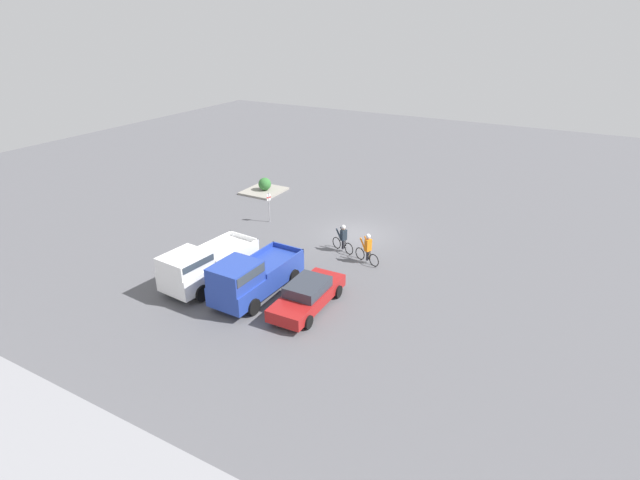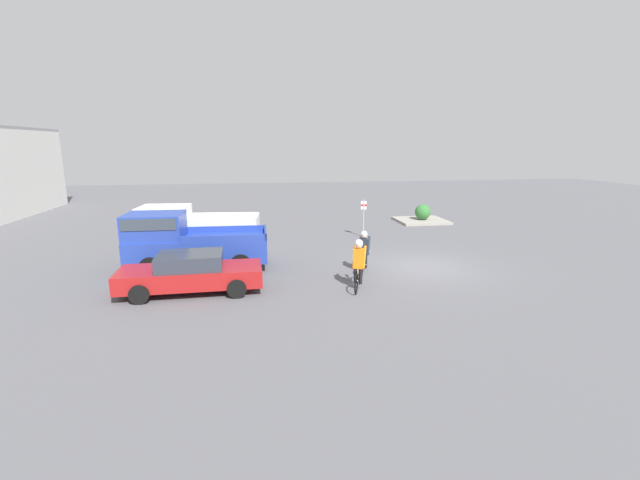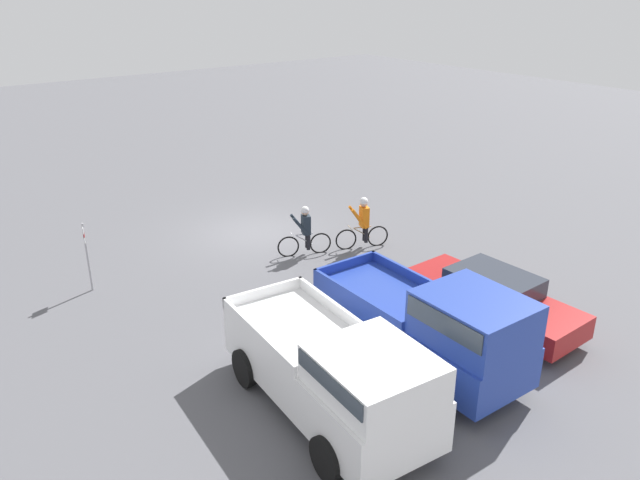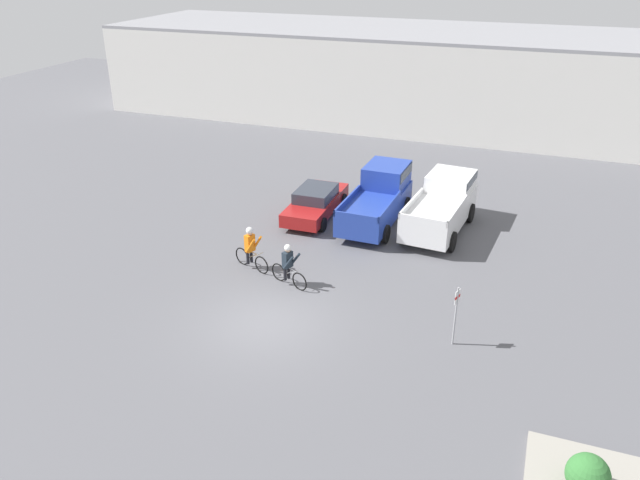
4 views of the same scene
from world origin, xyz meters
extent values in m
plane|color=#56565B|center=(0.00, 0.00, 0.00)|extent=(80.00, 80.00, 0.00)
cube|color=maroon|center=(-1.60, 8.87, 0.56)|extent=(1.82, 4.70, 0.59)
cube|color=#2D333D|center=(-1.60, 8.87, 1.10)|extent=(1.59, 2.13, 0.50)
cylinder|color=black|center=(-2.49, 10.35, 0.31)|extent=(0.19, 0.63, 0.62)
cylinder|color=black|center=(-0.77, 10.38, 0.31)|extent=(0.19, 0.63, 0.62)
cylinder|color=black|center=(-2.43, 7.36, 0.31)|extent=(0.19, 0.63, 0.62)
cylinder|color=black|center=(-0.71, 7.40, 0.31)|extent=(0.19, 0.63, 0.62)
cube|color=#233D9E|center=(1.20, 8.92, 0.82)|extent=(2.09, 5.42, 0.93)
cube|color=#233D9E|center=(1.24, 10.53, 1.78)|extent=(1.86, 2.19, 0.99)
cube|color=#333D47|center=(1.24, 10.53, 2.00)|extent=(1.91, 2.02, 0.43)
cube|color=#233D9E|center=(0.24, 7.87, 1.41)|extent=(0.16, 3.22, 0.25)
cube|color=#233D9E|center=(2.11, 7.82, 1.41)|extent=(0.16, 3.22, 0.25)
cube|color=#233D9E|center=(1.13, 6.27, 1.41)|extent=(1.96, 0.13, 0.25)
cylinder|color=black|center=(0.27, 10.61, 0.40)|extent=(0.24, 0.80, 0.80)
cylinder|color=black|center=(2.22, 10.56, 0.40)|extent=(0.24, 0.80, 0.80)
cylinder|color=black|center=(0.18, 7.28, 0.40)|extent=(0.24, 0.80, 0.80)
cylinder|color=black|center=(2.14, 7.23, 0.40)|extent=(0.24, 0.80, 0.80)
cube|color=white|center=(4.00, 9.14, 0.91)|extent=(2.47, 5.42, 1.05)
cube|color=white|center=(4.14, 10.71, 1.80)|extent=(2.04, 2.26, 0.72)
cube|color=#333D47|center=(4.14, 10.71, 1.95)|extent=(2.08, 2.10, 0.32)
cube|color=white|center=(2.94, 8.17, 1.56)|extent=(0.35, 3.16, 0.25)
cube|color=white|center=(4.88, 8.00, 1.56)|extent=(0.35, 3.16, 0.25)
cube|color=white|center=(3.78, 6.55, 1.56)|extent=(2.03, 0.25, 0.25)
cylinder|color=black|center=(3.13, 10.85, 0.42)|extent=(0.29, 0.86, 0.85)
cylinder|color=black|center=(5.15, 10.68, 0.42)|extent=(0.29, 0.86, 0.85)
cylinder|color=black|center=(2.85, 7.59, 0.42)|extent=(0.29, 0.86, 0.85)
cylinder|color=black|center=(4.87, 7.42, 0.42)|extent=(0.29, 0.86, 0.85)
torus|color=black|center=(0.25, 2.36, 0.33)|extent=(0.68, 0.30, 0.71)
torus|color=black|center=(-0.74, 2.75, 0.33)|extent=(0.68, 0.30, 0.71)
cylinder|color=silver|center=(-0.25, 2.55, 0.50)|extent=(0.53, 0.23, 0.38)
cylinder|color=silver|center=(-0.25, 2.55, 0.70)|extent=(0.56, 0.25, 0.04)
cylinder|color=silver|center=(-0.42, 2.62, 0.50)|extent=(0.05, 0.05, 0.35)
cylinder|color=silver|center=(0.12, 2.41, 0.73)|extent=(0.19, 0.44, 0.02)
cylinder|color=black|center=(-0.31, 2.68, 0.46)|extent=(0.16, 0.16, 0.53)
cylinder|color=black|center=(-0.38, 2.51, 0.46)|extent=(0.16, 0.16, 0.53)
cube|color=#1E2833|center=(-0.30, 2.57, 1.03)|extent=(0.35, 0.42, 0.61)
cylinder|color=#1E2833|center=(-0.04, 2.65, 1.03)|extent=(0.52, 0.27, 0.67)
cylinder|color=#1E2833|center=(-0.16, 2.34, 1.03)|extent=(0.52, 0.27, 0.67)
sphere|color=tan|center=(-0.27, 2.56, 1.46)|extent=(0.23, 0.23, 0.23)
sphere|color=silver|center=(-0.27, 2.56, 1.51)|extent=(0.26, 0.26, 0.26)
torus|color=black|center=(-1.58, 3.03, 0.34)|extent=(0.69, 0.31, 0.72)
torus|color=black|center=(-2.61, 3.43, 0.34)|extent=(0.69, 0.31, 0.72)
cylinder|color=tan|center=(-2.10, 3.23, 0.51)|extent=(0.55, 0.24, 0.38)
cylinder|color=tan|center=(-2.10, 3.23, 0.71)|extent=(0.58, 0.25, 0.04)
cylinder|color=tan|center=(-2.28, 3.30, 0.51)|extent=(0.05, 0.05, 0.35)
cylinder|color=tan|center=(-1.71, 3.08, 0.74)|extent=(0.19, 0.44, 0.02)
cylinder|color=black|center=(-2.17, 3.35, 0.47)|extent=(0.16, 0.16, 0.54)
cylinder|color=black|center=(-2.23, 3.18, 0.47)|extent=(0.16, 0.16, 0.54)
cube|color=orange|center=(-2.15, 3.25, 1.08)|extent=(0.35, 0.42, 0.68)
cylinder|color=orange|center=(-1.88, 3.32, 1.08)|extent=(0.54, 0.28, 0.73)
cylinder|color=orange|center=(-2.00, 3.01, 1.08)|extent=(0.54, 0.28, 0.73)
sphere|color=tan|center=(-2.12, 3.24, 1.54)|extent=(0.25, 0.25, 0.25)
sphere|color=silver|center=(-2.12, 3.24, 1.60)|extent=(0.27, 0.27, 0.27)
cylinder|color=#9E9EA3|center=(6.03, 0.91, 1.02)|extent=(0.06, 0.06, 2.04)
cube|color=white|center=(6.03, 0.91, 1.72)|extent=(0.12, 0.29, 0.45)
cube|color=red|center=(6.03, 0.91, 1.72)|extent=(0.12, 0.29, 0.10)
camera|label=1|loc=(-11.92, 26.19, 12.60)|focal=28.00mm
camera|label=2|loc=(-15.82, 6.79, 4.88)|focal=24.00mm
camera|label=3|loc=(10.44, 17.45, 8.19)|focal=35.00mm
camera|label=4|loc=(7.80, -15.76, 11.47)|focal=35.00mm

